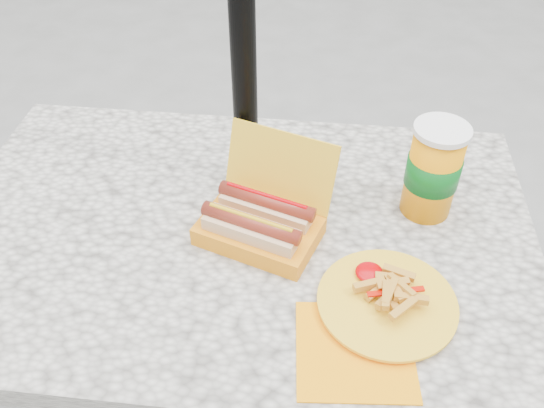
# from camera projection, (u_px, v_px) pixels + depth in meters

# --- Properties ---
(picnic_table) EXTENTS (1.20, 0.80, 0.75)m
(picnic_table) POSITION_uv_depth(u_px,v_px,m) (239.00, 263.00, 1.24)
(picnic_table) COLOR beige
(picnic_table) RESTS_ON ground
(umbrella_pole) EXTENTS (0.05, 0.05, 2.20)m
(umbrella_pole) POSITION_uv_depth(u_px,v_px,m) (242.00, 29.00, 1.05)
(umbrella_pole) COLOR black
(umbrella_pole) RESTS_ON ground
(hotdog_box) EXTENTS (0.28, 0.26, 0.18)m
(hotdog_box) POSITION_uv_depth(u_px,v_px,m) (261.00, 221.00, 1.12)
(hotdog_box) COLOR gold
(hotdog_box) RESTS_ON picnic_table
(fries_plate) EXTENTS (0.28, 0.32, 0.05)m
(fries_plate) POSITION_uv_depth(u_px,v_px,m) (384.00, 304.00, 1.00)
(fries_plate) COLOR #FF9607
(fries_plate) RESTS_ON picnic_table
(soda_cup) EXTENTS (0.11, 0.11, 0.20)m
(soda_cup) POSITION_uv_depth(u_px,v_px,m) (433.00, 170.00, 1.14)
(soda_cup) COLOR #FF9304
(soda_cup) RESTS_ON picnic_table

